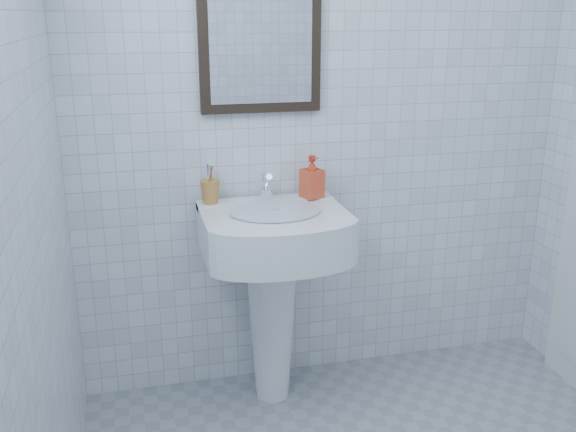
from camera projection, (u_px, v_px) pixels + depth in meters
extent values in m
cube|color=silver|center=(327.00, 107.00, 2.74)|extent=(2.20, 0.02, 2.50)
cube|color=silver|center=(6.00, 200.00, 1.38)|extent=(0.02, 2.40, 2.50)
cone|color=white|center=(272.00, 321.00, 2.77)|extent=(0.23, 0.23, 0.72)
cube|color=white|center=(274.00, 231.00, 2.59)|extent=(0.58, 0.41, 0.18)
cube|color=white|center=(265.00, 202.00, 2.72)|extent=(0.58, 0.10, 0.03)
cylinder|color=silver|center=(275.00, 211.00, 2.54)|extent=(0.36, 0.36, 0.01)
cylinder|color=white|center=(266.00, 195.00, 2.68)|extent=(0.05, 0.05, 0.05)
cylinder|color=white|center=(267.00, 181.00, 2.65)|extent=(0.03, 0.10, 0.08)
cylinder|color=white|center=(265.00, 184.00, 2.69)|extent=(0.03, 0.05, 0.09)
imported|color=red|center=(312.00, 177.00, 2.71)|extent=(0.10, 0.10, 0.18)
cube|color=black|center=(260.00, 35.00, 2.57)|extent=(0.50, 0.04, 0.62)
cube|color=white|center=(261.00, 35.00, 2.55)|extent=(0.42, 0.00, 0.54)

